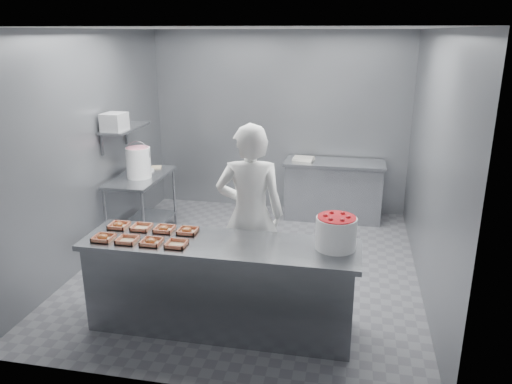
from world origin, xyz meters
TOP-DOWN VIEW (x-y plane):
  - floor at (0.00, 0.00)m, footprint 4.50×4.50m
  - ceiling at (0.00, 0.00)m, footprint 4.50×4.50m
  - wall_back at (0.00, 2.25)m, footprint 4.00×0.04m
  - wall_left at (-2.00, 0.00)m, footprint 0.04×4.50m
  - wall_right at (2.00, 0.00)m, footprint 0.04×4.50m
  - service_counter at (0.00, -1.35)m, footprint 2.60×0.70m
  - prep_table at (-1.65, 0.60)m, footprint 0.60×1.20m
  - back_counter at (0.90, 1.90)m, footprint 1.50×0.60m
  - wall_shelf at (-1.82, 0.60)m, footprint 0.35×0.90m
  - tray_0 at (-1.09, -1.51)m, footprint 0.19×0.18m
  - tray_1 at (-0.84, -1.51)m, footprint 0.19×0.18m
  - tray_2 at (-0.61, -1.51)m, footprint 0.19×0.18m
  - tray_3 at (-0.36, -1.51)m, footprint 0.19×0.18m
  - tray_4 at (-1.09, -1.19)m, footprint 0.19×0.18m
  - tray_5 at (-0.84, -1.19)m, footprint 0.19×0.18m
  - tray_6 at (-0.61, -1.19)m, footprint 0.19×0.18m
  - tray_7 at (-0.37, -1.19)m, footprint 0.19×0.18m
  - worker at (0.16, -0.75)m, footprint 0.76×0.56m
  - strawberry_tub at (1.06, -1.27)m, footprint 0.36×0.36m
  - glaze_bucket at (-1.63, 0.53)m, footprint 0.34×0.32m
  - bucket_lid at (-1.70, 0.83)m, footprint 0.37×0.37m
  - rag at (-1.60, 1.04)m, footprint 0.17×0.15m
  - appliance at (-1.82, 0.33)m, footprint 0.28×0.31m
  - paper_stack at (0.43, 1.90)m, footprint 0.33×0.27m

SIDE VIEW (x-z plane):
  - floor at x=0.00m, z-range 0.00..0.00m
  - back_counter at x=0.90m, z-range 0.00..0.90m
  - service_counter at x=0.00m, z-range 0.00..0.90m
  - prep_table at x=-1.65m, z-range 0.14..1.04m
  - rag at x=-1.60m, z-range 0.90..0.92m
  - bucket_lid at x=-1.70m, z-range 0.90..0.92m
  - tray_1 at x=-0.84m, z-range 0.90..0.94m
  - tray_3 at x=-0.36m, z-range 0.90..0.94m
  - tray_5 at x=-0.84m, z-range 0.90..0.94m
  - tray_0 at x=-1.09m, z-range 0.89..0.95m
  - tray_2 at x=-0.61m, z-range 0.89..0.95m
  - tray_4 at x=-1.09m, z-range 0.89..0.95m
  - tray_6 at x=-0.61m, z-range 0.89..0.95m
  - tray_7 at x=-0.37m, z-range 0.89..0.95m
  - paper_stack at x=0.43m, z-range 0.90..0.95m
  - worker at x=0.16m, z-range 0.00..1.92m
  - strawberry_tub at x=1.06m, z-range 0.91..1.21m
  - glaze_bucket at x=-1.63m, z-range 0.87..1.36m
  - wall_back at x=0.00m, z-range 0.00..2.80m
  - wall_left at x=-2.00m, z-range 0.00..2.80m
  - wall_right at x=2.00m, z-range 0.00..2.80m
  - wall_shelf at x=-1.82m, z-range 1.54..1.56m
  - appliance at x=-1.82m, z-range 1.56..1.79m
  - ceiling at x=0.00m, z-range 2.80..2.80m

